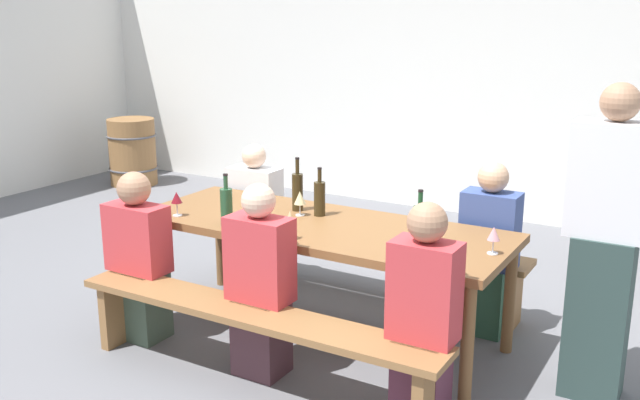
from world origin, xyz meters
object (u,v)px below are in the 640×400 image
Objects in this scene: wine_glass_1 at (494,235)px; seated_guest_near_2 at (423,320)px; seated_guest_far_1 at (488,253)px; wine_barrel at (133,152)px; standing_host at (604,252)px; tasting_table at (320,234)px; bench_far at (372,250)px; wine_bottle_2 at (226,206)px; wine_bottle_3 at (298,191)px; seated_guest_far_0 at (256,218)px; wine_glass_0 at (177,198)px; seated_guest_near_1 at (260,286)px; bench_near at (251,325)px; wine_bottle_1 at (420,224)px; wine_bottle_0 at (320,198)px; wine_glass_2 at (290,220)px; seated_guest_near_0 at (139,261)px; wine_glass_3 at (300,199)px.

seated_guest_near_2 reaches higher than wine_glass_1.
seated_guest_far_1 is 5.31m from wine_barrel.
standing_host reaches higher than wine_barrel.
tasting_table is 2.10× the size of seated_guest_far_1.
wine_bottle_2 is (-0.48, -1.06, 0.51)m from bench_far.
seated_guest_far_0 is (-0.64, 0.41, -0.38)m from wine_bottle_3.
wine_glass_0 is 0.94m from seated_guest_near_1.
seated_guest_near_1 is (-0.04, -1.33, 0.17)m from bench_far.
wine_glass_0 is 1.04× the size of wine_glass_1.
wine_bottle_1 reaches higher than bench_near.
standing_host is at bearing -22.37° from wine_barrel.
seated_guest_far_1 is 0.67× the size of standing_host.
bench_far is 7.02× the size of wine_bottle_2.
seated_guest_near_2 is at bearing -35.86° from wine_bottle_0.
wine_glass_1 is (1.10, 0.72, 0.50)m from bench_near.
tasting_table is at bearing -3.81° from seated_guest_near_1.
wine_glass_2 is 1.01m from seated_guest_near_2.
bench_far is at bearing -1.69° from seated_guest_near_1.
bench_near is (0.00, -0.74, -0.32)m from tasting_table.
wine_bottle_2 reaches higher than wine_glass_2.
seated_guest_far_0 is 1.81m from seated_guest_far_1.
wine_bottle_0 is 1.13m from seated_guest_far_1.
seated_guest_near_0 is at bearing -166.52° from wine_glass_2.
bench_near is 1.09m from wine_glass_0.
wine_glass_0 reaches higher than bench_near.
wine_bottle_2 is at bearing -169.45° from wine_glass_1.
wine_glass_1 is 0.14× the size of seated_guest_near_1.
seated_guest_far_0 is (-0.92, -0.15, 0.14)m from bench_far.
bench_near is at bearing -76.40° from wine_glass_3.
wine_glass_0 is at bearing -148.72° from wine_bottle_0.
tasting_table is 2.97× the size of wine_barrel.
bench_far is 2.02× the size of seated_guest_near_1.
seated_guest_far_1 is at bearing -57.48° from seated_guest_near_0.
seated_guest_far_0 is at bearing -30.75° from wine_barrel.
seated_guest_far_1 is at bearing 27.29° from wine_glass_0.
bench_far is at bearing 63.11° from wine_bottle_3.
wine_glass_3 is (-0.89, 0.16, -0.01)m from wine_bottle_1.
seated_guest_far_0 is at bearing 147.18° from tasting_table.
seated_guest_near_1 reaches higher than seated_guest_far_0.
seated_guest_near_1 is (-0.05, -0.23, -0.34)m from wine_glass_2.
wine_bottle_0 is at bearing 163.58° from wine_bottle_1.
seated_guest_far_0 is 0.64× the size of standing_host.
standing_host is at bearing 14.50° from wine_glass_1.
wine_barrel is at bearing 157.03° from bench_far.
wine_glass_3 is 1.08m from seated_guest_near_0.
wine_bottle_2 is (-0.38, -0.47, 0.00)m from wine_bottle_0.
wine_glass_0 is 0.99× the size of wine_glass_3.
bench_far is at bearing 80.92° from wine_bottle_0.
seated_guest_near_2 is 1.07× the size of seated_guest_far_0.
wine_glass_2 is 1.70m from standing_host.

